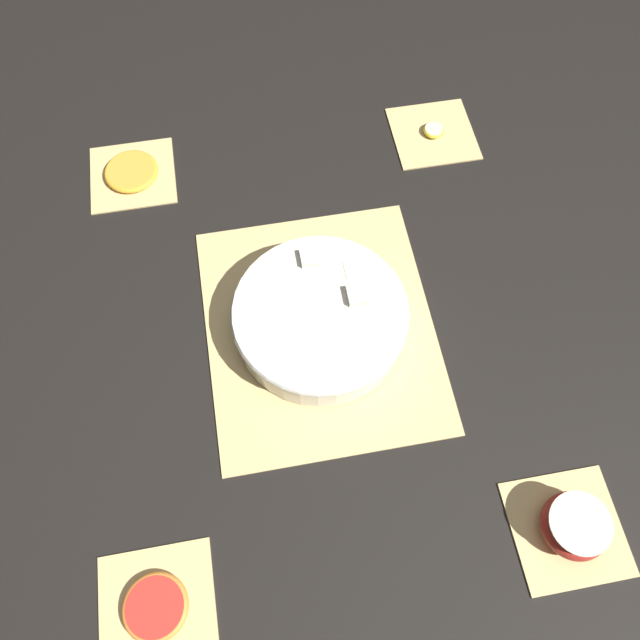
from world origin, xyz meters
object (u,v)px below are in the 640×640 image
object	(u,v)px
fruit_salad_bowl	(320,317)
orange_slice_whole	(131,172)
grapefruit_slice	(155,607)
apple_half	(575,526)
banana_coin_single	(434,130)

from	to	relation	value
fruit_salad_bowl	orange_slice_whole	size ratio (longest dim) A/B	2.84
grapefruit_slice	apple_half	bearing A→B (deg)	90.00
fruit_salad_bowl	orange_slice_whole	world-z (taller)	fruit_salad_bowl
apple_half	banana_coin_single	world-z (taller)	apple_half
fruit_salad_bowl	grapefruit_slice	xyz separation A→B (m)	(0.35, -0.27, -0.03)
apple_half	orange_slice_whole	distance (m)	0.89
orange_slice_whole	grapefruit_slice	world-z (taller)	grapefruit_slice
banana_coin_single	grapefruit_slice	xyz separation A→B (m)	(0.71, -0.55, 0.00)
apple_half	grapefruit_slice	xyz separation A→B (m)	(-0.00, -0.55, -0.02)
fruit_salad_bowl	grapefruit_slice	bearing A→B (deg)	-37.78
orange_slice_whole	banana_coin_single	distance (m)	0.55
apple_half	orange_slice_whole	xyz separation A→B (m)	(-0.71, -0.55, -0.02)
orange_slice_whole	grapefruit_slice	xyz separation A→B (m)	(0.71, 0.00, 0.00)
fruit_salad_bowl	banana_coin_single	size ratio (longest dim) A/B	6.92
banana_coin_single	orange_slice_whole	bearing A→B (deg)	-90.00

